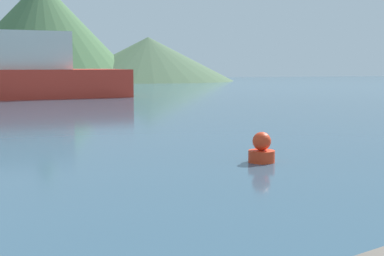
# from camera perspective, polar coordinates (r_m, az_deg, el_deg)

# --- Properties ---
(buoy_marker) EXTENTS (0.76, 0.76, 0.87)m
(buoy_marker) POSITION_cam_1_polar(r_m,az_deg,el_deg) (15.36, 7.44, -2.32)
(buoy_marker) COLOR red
(buoy_marker) RESTS_ON ground_plane
(hill_central) EXTENTS (33.22, 33.22, 17.37)m
(hill_central) POSITION_cam_1_polar(r_m,az_deg,el_deg) (97.40, -15.68, 9.92)
(hill_central) COLOR #476B42
(hill_central) RESTS_ON ground_plane
(hill_east) EXTENTS (30.91, 30.91, 7.87)m
(hill_east) POSITION_cam_1_polar(r_m,az_deg,el_deg) (97.61, -4.69, 7.35)
(hill_east) COLOR #4C6647
(hill_east) RESTS_ON ground_plane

